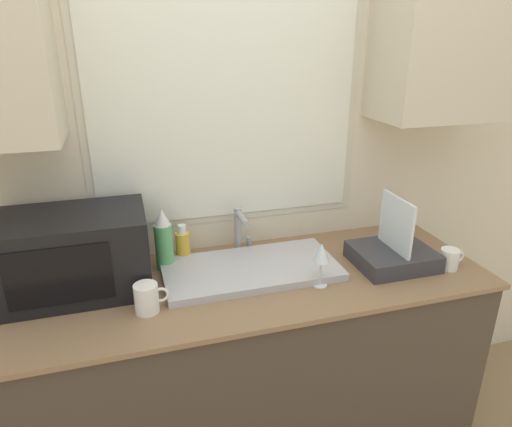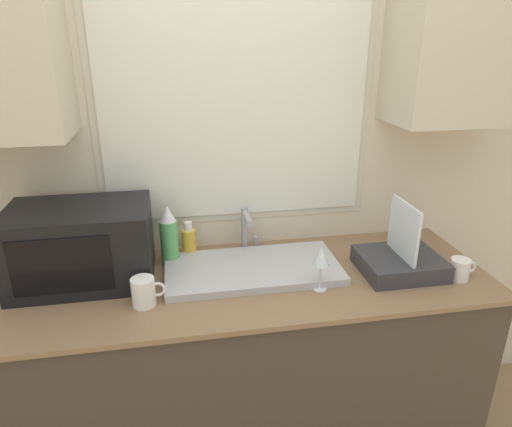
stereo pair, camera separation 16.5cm
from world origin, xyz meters
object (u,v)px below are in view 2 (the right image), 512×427
(microwave, at_px, (81,245))
(wine_glass, at_px, (321,258))
(mug_near_sink, at_px, (144,292))
(spray_bottle, at_px, (169,236))
(soap_bottle, at_px, (189,242))
(faucet, at_px, (247,227))
(dish_rack, at_px, (400,260))

(microwave, xyz_separation_m, wine_glass, (0.87, -0.23, -0.02))
(mug_near_sink, height_order, wine_glass, wine_glass)
(spray_bottle, height_order, mug_near_sink, spray_bottle)
(spray_bottle, relative_size, mug_near_sink, 2.17)
(spray_bottle, distance_m, soap_bottle, 0.11)
(spray_bottle, xyz_separation_m, wine_glass, (0.54, -0.30, 0.01))
(microwave, height_order, mug_near_sink, microwave)
(faucet, relative_size, soap_bottle, 1.26)
(dish_rack, bearing_deg, faucet, 154.08)
(soap_bottle, bearing_deg, dish_rack, -19.02)
(spray_bottle, relative_size, wine_glass, 1.46)
(faucet, relative_size, mug_near_sink, 1.69)
(spray_bottle, height_order, wine_glass, spray_bottle)
(dish_rack, bearing_deg, mug_near_sink, -176.19)
(soap_bottle, distance_m, wine_glass, 0.59)
(microwave, bearing_deg, spray_bottle, 13.43)
(dish_rack, relative_size, mug_near_sink, 2.64)
(mug_near_sink, bearing_deg, microwave, 136.47)
(dish_rack, distance_m, spray_bottle, 0.93)
(soap_bottle, height_order, mug_near_sink, soap_bottle)
(faucet, distance_m, microwave, 0.66)
(faucet, height_order, soap_bottle, faucet)
(dish_rack, bearing_deg, spray_bottle, 165.55)
(spray_bottle, bearing_deg, mug_near_sink, -107.05)
(microwave, bearing_deg, soap_bottle, 17.58)
(soap_bottle, bearing_deg, mug_near_sink, -116.22)
(spray_bottle, distance_m, mug_near_sink, 0.32)
(soap_bottle, bearing_deg, microwave, -162.42)
(microwave, height_order, wine_glass, microwave)
(soap_bottle, xyz_separation_m, wine_glass, (0.46, -0.35, 0.06))
(microwave, xyz_separation_m, spray_bottle, (0.32, 0.08, -0.02))
(dish_rack, distance_m, mug_near_sink, 0.99)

